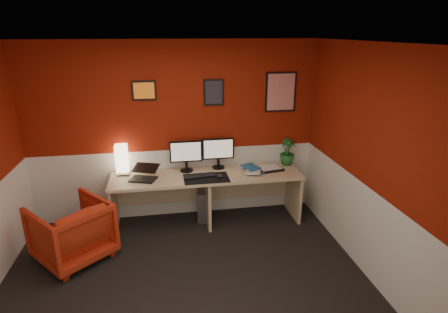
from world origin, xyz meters
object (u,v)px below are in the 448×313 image
(zen_tray, at_px, (270,169))
(potted_plant, at_px, (287,152))
(laptop, at_px, (143,172))
(desk, at_px, (207,199))
(monitor_left, at_px, (186,151))
(armchair, at_px, (72,231))
(pc_tower, at_px, (205,203))
(monitor_right, at_px, (218,149))
(shoji_lamp, at_px, (122,160))

(zen_tray, bearing_deg, potted_plant, 29.54)
(laptop, bearing_deg, desk, 23.42)
(monitor_left, relative_size, armchair, 0.73)
(potted_plant, xyz_separation_m, pc_tower, (-1.23, -0.05, -0.70))
(monitor_right, relative_size, pc_tower, 1.29)
(pc_tower, bearing_deg, shoji_lamp, -174.28)
(desk, relative_size, zen_tray, 7.43)
(monitor_right, bearing_deg, zen_tray, -15.60)
(monitor_right, height_order, zen_tray, monitor_right)
(zen_tray, height_order, armchair, zen_tray)
(shoji_lamp, distance_m, potted_plant, 2.35)
(zen_tray, distance_m, armchair, 2.69)
(zen_tray, height_order, potted_plant, potted_plant)
(shoji_lamp, relative_size, monitor_right, 0.69)
(shoji_lamp, height_order, monitor_right, monitor_right)
(armchair, bearing_deg, monitor_left, 168.04)
(monitor_left, distance_m, pc_tower, 0.83)
(monitor_left, relative_size, potted_plant, 1.50)
(zen_tray, bearing_deg, monitor_right, 164.40)
(monitor_right, relative_size, zen_tray, 1.66)
(desk, height_order, monitor_left, monitor_left)
(potted_plant, distance_m, pc_tower, 1.42)
(laptop, bearing_deg, monitor_right, 35.17)
(laptop, bearing_deg, pc_tower, 34.58)
(monitor_left, relative_size, monitor_right, 1.00)
(shoji_lamp, xyz_separation_m, potted_plant, (2.35, 0.00, -0.01))
(zen_tray, xyz_separation_m, pc_tower, (-0.92, 0.13, -0.52))
(armchair, bearing_deg, zen_tray, 153.07)
(desk, height_order, pc_tower, desk)
(desk, relative_size, shoji_lamp, 6.50)
(shoji_lamp, xyz_separation_m, monitor_right, (1.33, 0.02, 0.09))
(shoji_lamp, height_order, monitor_left, monitor_left)
(desk, xyz_separation_m, monitor_right, (0.20, 0.23, 0.66))
(armchair, bearing_deg, monitor_right, 163.07)
(monitor_right, distance_m, potted_plant, 1.02)
(monitor_right, relative_size, armchair, 0.73)
(desk, distance_m, laptop, 0.98)
(laptop, xyz_separation_m, armchair, (-0.83, -0.55, -0.48))
(shoji_lamp, bearing_deg, zen_tray, -4.96)
(shoji_lamp, height_order, laptop, shoji_lamp)
(desk, xyz_separation_m, monitor_left, (-0.26, 0.18, 0.66))
(shoji_lamp, relative_size, laptop, 1.21)
(monitor_right, bearing_deg, potted_plant, -1.01)
(desk, distance_m, monitor_left, 0.73)
(shoji_lamp, relative_size, armchair, 0.50)
(laptop, xyz_separation_m, pc_tower, (0.84, 0.21, -0.61))
(laptop, bearing_deg, potted_plant, 27.61)
(monitor_right, bearing_deg, armchair, -156.34)
(monitor_left, distance_m, armchair, 1.75)
(laptop, xyz_separation_m, potted_plant, (2.07, 0.26, 0.08))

